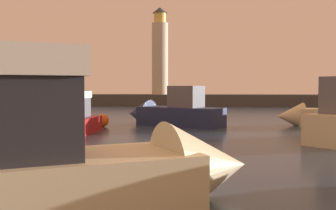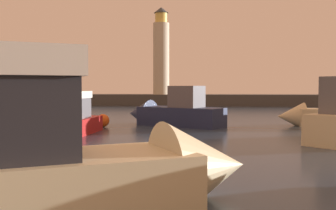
# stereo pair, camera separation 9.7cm
# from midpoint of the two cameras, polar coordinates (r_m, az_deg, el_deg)

# --- Properties ---
(ground_plane) EXTENTS (220.00, 220.00, 0.00)m
(ground_plane) POSITION_cam_midpoint_polar(r_m,az_deg,el_deg) (32.42, -1.63, -2.57)
(ground_plane) COLOR #2D3D51
(breakwater) EXTENTS (82.40, 5.13, 1.74)m
(breakwater) POSITION_cam_midpoint_polar(r_m,az_deg,el_deg) (62.27, 1.72, 0.75)
(breakwater) COLOR #423F3D
(breakwater) RESTS_ON ground_plane
(lighthouse) EXTENTS (2.55, 2.55, 13.72)m
(lighthouse) POSITION_cam_midpoint_polar(r_m,az_deg,el_deg) (62.71, -0.95, 7.50)
(lighthouse) COLOR beige
(lighthouse) RESTS_ON breakwater
(motorboat_2) EXTENTS (1.99, 6.70, 2.96)m
(motorboat_2) POSITION_cam_midpoint_polar(r_m,az_deg,el_deg) (24.36, -13.67, -2.50)
(motorboat_2) COLOR #B21E1E
(motorboat_2) RESTS_ON ground_plane
(motorboat_3) EXTENTS (9.04, 6.56, 4.43)m
(motorboat_3) POSITION_cam_midpoint_polar(r_m,az_deg,el_deg) (9.84, -10.08, -7.85)
(motorboat_3) COLOR beige
(motorboat_3) RESTS_ON ground_plane
(motorboat_4) EXTENTS (8.31, 5.96, 3.37)m
(motorboat_4) POSITION_cam_midpoint_polar(r_m,az_deg,el_deg) (30.03, 0.35, -1.11)
(motorboat_4) COLOR #1E284C
(motorboat_4) RESTS_ON ground_plane
(mooring_buoy) EXTENTS (0.95, 0.95, 0.95)m
(mooring_buoy) POSITION_cam_midpoint_polar(r_m,az_deg,el_deg) (29.29, -9.31, -2.23)
(mooring_buoy) COLOR #EA5919
(mooring_buoy) RESTS_ON ground_plane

